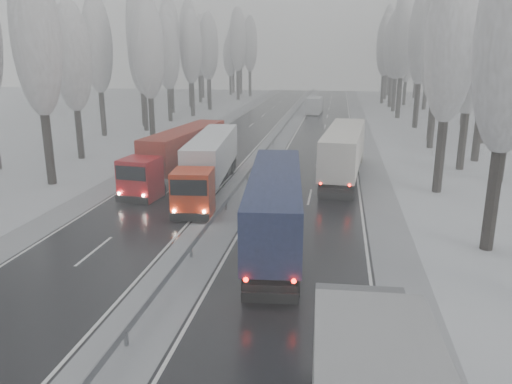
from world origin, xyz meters
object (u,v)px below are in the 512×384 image
(truck_red_red, at_px, (180,151))
(truck_cream_box, at_px, (345,148))
(truck_red_white, at_px, (210,160))
(box_truck_distant, at_px, (315,105))
(truck_blue_box, at_px, (276,200))

(truck_red_red, bearing_deg, truck_cream_box, 17.43)
(truck_cream_box, relative_size, truck_red_white, 1.07)
(truck_cream_box, xyz_separation_m, box_truck_distant, (-4.69, 45.10, -1.01))
(truck_cream_box, relative_size, box_truck_distant, 2.15)
(truck_cream_box, distance_m, truck_red_red, 13.45)
(box_truck_distant, bearing_deg, truck_red_white, -92.97)
(truck_cream_box, distance_m, truck_red_white, 11.35)
(box_truck_distant, bearing_deg, truck_red_red, -97.16)
(truck_cream_box, height_order, truck_red_red, truck_cream_box)
(truck_blue_box, xyz_separation_m, truck_red_red, (-9.45, 12.92, -0.09))
(truck_blue_box, height_order, box_truck_distant, truck_blue_box)
(truck_cream_box, bearing_deg, truck_blue_box, -98.88)
(box_truck_distant, xyz_separation_m, truck_red_red, (-8.52, -47.60, 0.85))
(truck_blue_box, relative_size, box_truck_distant, 2.09)
(truck_cream_box, bearing_deg, truck_red_red, -164.43)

